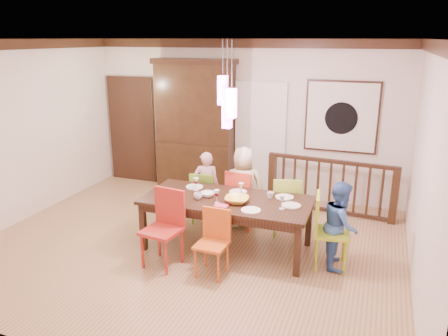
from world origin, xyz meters
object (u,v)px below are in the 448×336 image
(chair_far_left, at_px, (204,193))
(chair_end_right, at_px, (332,227))
(dining_table, at_px, (227,204))
(person_far_mid, at_px, (243,187))
(balustrade, at_px, (330,185))
(person_far_left, at_px, (206,186))
(person_end_right, at_px, (340,225))
(china_hutch, at_px, (195,127))

(chair_far_left, xyz_separation_m, chair_end_right, (2.13, -0.80, 0.07))
(dining_table, distance_m, person_far_mid, 0.83)
(dining_table, relative_size, person_far_mid, 1.82)
(chair_far_left, height_order, balustrade, balustrade)
(dining_table, xyz_separation_m, chair_far_left, (-0.66, 0.76, -0.18))
(chair_far_left, distance_m, chair_end_right, 2.28)
(dining_table, distance_m, person_far_left, 1.08)
(person_end_right, bearing_deg, person_far_left, 60.59)
(dining_table, xyz_separation_m, china_hutch, (-1.43, 2.17, 0.60))
(chair_far_left, height_order, china_hutch, china_hutch)
(person_far_left, relative_size, person_far_mid, 0.89)
(dining_table, xyz_separation_m, chair_end_right, (1.47, -0.04, -0.11))
(chair_end_right, height_order, person_far_mid, person_far_mid)
(person_end_right, bearing_deg, chair_end_right, 114.31)
(chair_end_right, bearing_deg, china_hutch, 44.83)
(chair_end_right, bearing_deg, person_far_mid, 51.99)
(dining_table, height_order, balustrade, balustrade)
(balustrade, xyz_separation_m, person_far_mid, (-1.24, -1.00, 0.15))
(person_far_mid, relative_size, person_end_right, 1.12)
(chair_far_left, xyz_separation_m, balustrade, (1.88, 1.07, 0.01))
(china_hutch, distance_m, person_end_right, 3.75)
(balustrade, bearing_deg, person_far_mid, -135.92)
(balustrade, distance_m, person_end_right, 1.84)
(chair_end_right, distance_m, balustrade, 1.88)
(chair_far_left, relative_size, person_far_mid, 0.66)
(dining_table, distance_m, chair_end_right, 1.47)
(china_hutch, xyz_separation_m, balustrade, (2.64, -0.35, -0.78))
(dining_table, height_order, person_far_left, person_far_left)
(balustrade, relative_size, person_end_right, 1.89)
(balustrade, height_order, person_far_left, person_far_left)
(china_hutch, height_order, person_end_right, china_hutch)
(dining_table, xyz_separation_m, person_end_right, (1.56, 0.02, -0.09))
(person_far_mid, bearing_deg, person_far_left, -16.09)
(chair_far_left, bearing_deg, balustrade, -158.46)
(china_hutch, bearing_deg, chair_end_right, -37.36)
(china_hutch, xyz_separation_m, person_far_mid, (1.41, -1.34, -0.63))
(person_far_left, relative_size, person_end_right, 1.00)
(china_hutch, relative_size, person_far_left, 2.19)
(chair_end_right, distance_m, person_far_left, 2.31)
(chair_far_left, bearing_deg, china_hutch, -69.60)
(chair_far_left, distance_m, balustrade, 2.16)
(china_hutch, relative_size, person_far_mid, 1.96)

